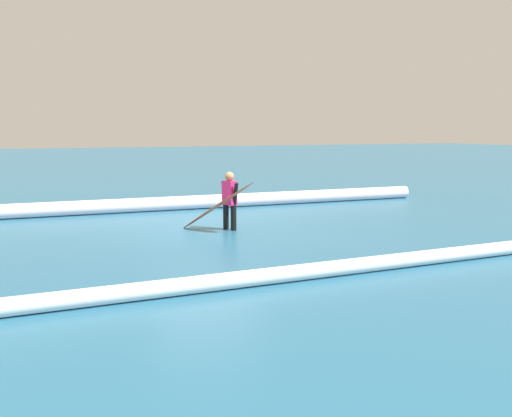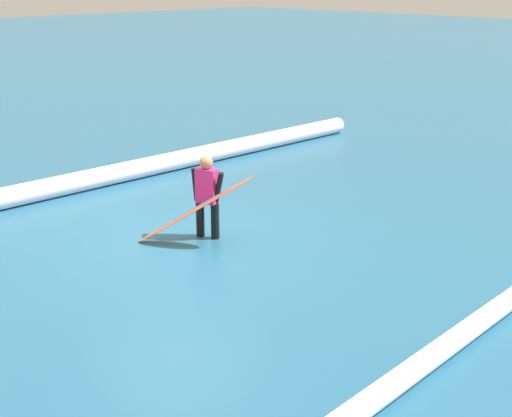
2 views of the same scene
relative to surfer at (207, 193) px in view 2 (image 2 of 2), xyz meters
The scene contains 5 objects.
ground_plane 0.96m from the surfer, 25.08° to the right, with size 120.28×120.28×0.00m, color #245E7F.
surfer is the anchor object (origin of this frame).
surfboard 0.42m from the surfer, 20.72° to the left, with size 1.47×1.73×1.25m.
wave_crest_foreground 4.24m from the surfer, 64.81° to the right, with size 0.41×0.41×19.37m, color white.
wave_crest_midground 5.18m from the surfer, 71.28° to the left, with size 0.26×0.26×24.74m, color white.
Camera 2 is at (6.55, 8.60, 4.18)m, focal length 49.05 mm.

